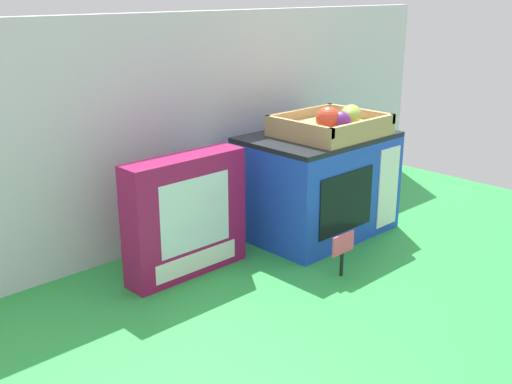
{
  "coord_description": "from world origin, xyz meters",
  "views": [
    {
      "loc": [
        -1.03,
        -1.0,
        0.61
      ],
      "look_at": [
        -0.06,
        0.02,
        0.15
      ],
      "focal_mm": 43.68,
      "sensor_mm": 36.0,
      "label": 1
    }
  ],
  "objects": [
    {
      "name": "toy_microwave",
      "position": [
        0.14,
        0.0,
        0.13
      ],
      "size": [
        0.37,
        0.27,
        0.26
      ],
      "color": "blue",
      "rests_on": "ground"
    },
    {
      "name": "ground_plane",
      "position": [
        0.0,
        0.0,
        0.0
      ],
      "size": [
        1.7,
        1.7,
        0.0
      ],
      "primitive_type": "plane",
      "color": "green",
      "rests_on": "ground"
    },
    {
      "name": "display_back_panel",
      "position": [
        0.0,
        0.22,
        0.28
      ],
      "size": [
        1.61,
        0.03,
        0.56
      ],
      "primitive_type": "cube",
      "color": "silver",
      "rests_on": "ground"
    },
    {
      "name": "price_sign",
      "position": [
        -0.03,
        -0.22,
        0.07
      ],
      "size": [
        0.07,
        0.01,
        0.1
      ],
      "color": "black",
      "rests_on": "ground"
    },
    {
      "name": "food_groups_crate",
      "position": [
        0.15,
        -0.03,
        0.29
      ],
      "size": [
        0.25,
        0.21,
        0.09
      ],
      "color": "tan",
      "rests_on": "toy_microwave"
    },
    {
      "name": "cookie_set_box",
      "position": [
        -0.26,
        0.03,
        0.13
      ],
      "size": [
        0.29,
        0.08,
        0.27
      ],
      "color": "#99144C",
      "rests_on": "ground"
    }
  ]
}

